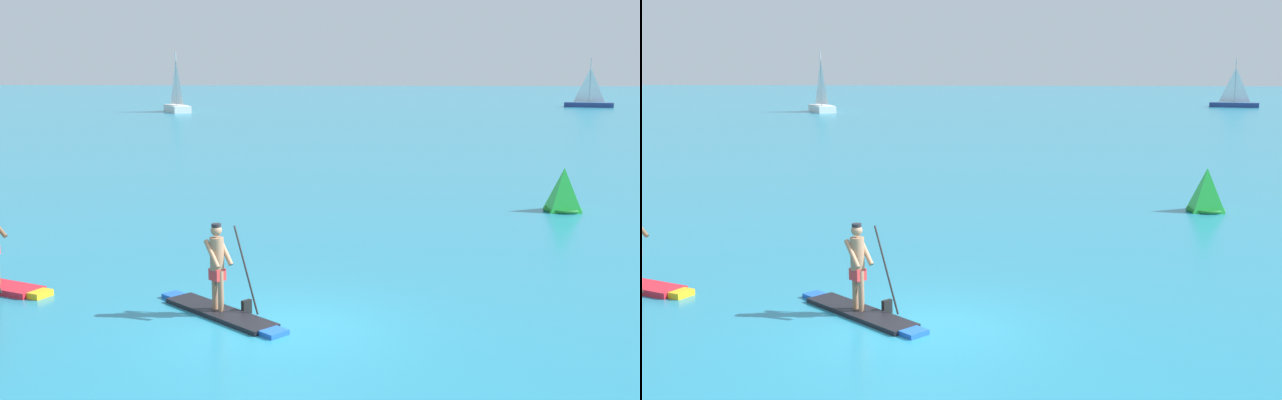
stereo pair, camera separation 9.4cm
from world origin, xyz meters
TOP-DOWN VIEW (x-y plane):
  - ground at (0.00, 0.00)m, footprint 440.00×440.00m
  - paddleboarder_mid_center at (-1.20, 0.58)m, footprint 2.88×2.45m
  - race_marker_buoy at (7.40, 12.11)m, footprint 1.43×1.43m
  - sailboat_left_horizon at (-22.45, 68.91)m, footprint 4.62×6.51m
  - sailboat_right_horizon at (25.67, 85.25)m, footprint 6.09×3.12m

SIDE VIEW (x-z plane):
  - ground at x=0.00m, z-range 0.00..0.00m
  - paddleboarder_mid_center at x=-1.20m, z-range -0.50..1.29m
  - race_marker_buoy at x=7.40m, z-range -0.07..1.35m
  - sailboat_right_horizon at x=25.67m, z-range -2.34..3.68m
  - sailboat_left_horizon at x=-22.45m, z-range -2.54..4.02m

